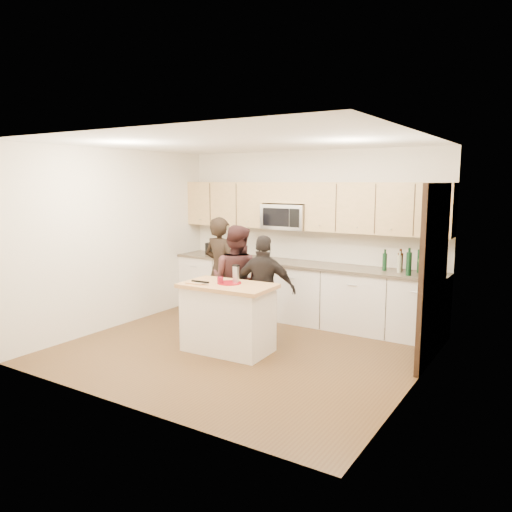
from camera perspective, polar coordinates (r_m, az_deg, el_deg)
The scene contains 21 objects.
floor at distance 6.74m, azimuth -1.75°, elevation -10.67°, with size 4.50×4.50×0.00m, color #54391C.
room_shell at distance 6.38m, azimuth -1.82°, elevation 4.16°, with size 4.52×4.02×2.71m.
back_cabinetry at distance 8.01m, azimuth 4.99°, elevation -4.07°, with size 4.50×0.66×0.94m.
upper_cabinetry at distance 7.94m, azimuth 5.81°, elevation 5.81°, with size 4.50×0.33×0.75m.
microwave at distance 8.08m, azimuth 3.49°, elevation 4.51°, with size 0.76×0.41×0.40m.
doorway at distance 6.41m, azimuth 19.76°, elevation -1.49°, with size 0.06×1.25×2.20m.
framed_picture at distance 7.50m, azimuth 19.51°, elevation 0.87°, with size 0.30×0.03×0.38m.
dish_towel at distance 8.26m, azimuth -1.46°, elevation -1.33°, with size 0.34×0.60×0.48m.
island at distance 6.58m, azimuth -3.22°, elevation -7.00°, with size 1.23×0.75×0.90m.
red_plate at distance 6.50m, azimuth -3.04°, elevation -3.09°, with size 0.31×0.31×0.02m, color maroon.
box_grater at distance 6.49m, azimuth -2.31°, elevation -1.99°, with size 0.08×0.06×0.23m.
drink_glass at distance 6.48m, azimuth -4.11°, elevation -2.80°, with size 0.08×0.08×0.09m, color maroon.
cutting_board at distance 6.55m, azimuth -6.72°, elevation -3.05°, with size 0.24×0.19×0.02m, color tan.
tongs at distance 6.53m, azimuth -6.40°, elevation -2.92°, with size 0.26×0.03×0.02m, color black.
knife at distance 6.45m, azimuth -6.21°, elevation -3.11°, with size 0.22×0.02×0.01m, color silver.
toaster at distance 8.76m, azimuth -4.72°, elevation 0.83°, with size 0.29×0.20×0.21m.
bottle_cluster at distance 7.31m, azimuth 17.38°, elevation -0.52°, with size 0.67×0.40×0.39m.
orchid at distance 7.26m, azimuth 19.02°, elevation -0.17°, with size 0.26×0.21×0.47m, color #3B752F.
woman_left at distance 7.90m, azimuth -4.07°, elevation -1.56°, with size 0.61×0.40×1.67m, color black.
woman_center at distance 7.21m, azimuth -2.27°, elevation -2.79°, with size 0.78×0.61×1.60m, color #331919.
woman_right at distance 6.84m, azimuth 0.95°, elevation -3.86°, with size 0.88×0.37×1.50m, color black.
Camera 1 is at (3.55, -5.28, 2.22)m, focal length 35.00 mm.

